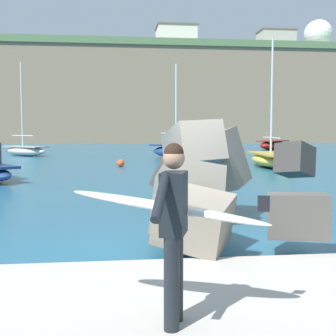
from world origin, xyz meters
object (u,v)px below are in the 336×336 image
boat_mid_left (25,150)px  mooring_buoy_inner (121,163)px  boat_far_left (204,147)px  station_building_central (176,39)px  station_building_west (276,44)px  boat_far_centre (273,159)px  surfer_with_board (172,218)px  boat_near_right (180,151)px  boat_near_centre (273,145)px  radar_dome (318,40)px

boat_mid_left → mooring_buoy_inner: boat_mid_left is taller
boat_far_left → mooring_buoy_inner: 16.01m
boat_far_left → station_building_central: station_building_central is taller
station_building_west → boat_far_centre: bearing=-110.0°
station_building_west → station_building_central: bearing=-168.0°
boat_mid_left → boat_far_centre: bearing=-40.2°
surfer_with_board → boat_far_left: 37.30m
boat_mid_left → boat_far_centre: size_ratio=1.05×
station_building_west → boat_near_right: bearing=-115.6°
boat_near_centre → radar_dome: size_ratio=0.67×
boat_far_centre → radar_dome: size_ratio=0.82×
mooring_buoy_inner → boat_near_centre: bearing=52.3°
boat_far_centre → mooring_buoy_inner: (-8.87, 1.35, -0.27)m
boat_near_centre → mooring_buoy_inner: boat_near_centre is taller
boat_far_left → boat_far_centre: size_ratio=0.75×
boat_far_centre → radar_dome: (36.72, 73.83, 22.08)m
mooring_buoy_inner → station_building_west: size_ratio=0.06×
surfer_with_board → boat_near_centre: 48.56m
boat_mid_left → boat_far_left: bearing=3.9°
surfer_with_board → radar_dome: radar_dome is taller
boat_mid_left → boat_near_right: bearing=-26.4°
boat_far_centre → boat_near_right: bearing=118.3°
boat_near_centre → boat_mid_left: boat_mid_left is taller
mooring_buoy_inner → boat_near_right: bearing=55.9°
station_building_central → station_building_west: bearing=12.0°
boat_near_right → boat_far_centre: bearing=-61.7°
boat_near_centre → station_building_central: size_ratio=0.77×
surfer_with_board → mooring_buoy_inner: surfer_with_board is taller
boat_mid_left → boat_far_centre: (16.82, -14.23, -0.02)m
boat_far_left → radar_dome: (37.77, 58.51, 21.91)m
boat_far_left → boat_near_right: bearing=-114.4°
surfer_with_board → boat_near_right: boat_near_right is taller
boat_near_centre → boat_near_right: size_ratio=0.86×
radar_dome → station_building_central: size_ratio=1.14×
boat_near_right → boat_far_centre: 9.14m
boat_near_right → boat_mid_left: bearing=153.6°
surfer_with_board → mooring_buoy_inner: bearing=90.6°
boat_far_left → boat_far_centre: 15.35m
boat_near_centre → station_building_west: bearing=70.0°
boat_mid_left → boat_far_left: size_ratio=1.41×
boat_far_left → boat_far_centre: boat_far_centre is taller
radar_dome → boat_far_left: bearing=-122.8°
boat_mid_left → station_building_west: size_ratio=1.03×
boat_near_centre → boat_mid_left: 27.40m
boat_mid_left → radar_dome: (53.54, 59.59, 22.06)m
boat_near_centre → station_building_central: 46.94m
boat_near_right → mooring_buoy_inner: 8.09m
boat_near_centre → station_building_west: (17.09, 46.92, 20.37)m
radar_dome → station_building_central: 34.39m
boat_far_left → station_building_west: size_ratio=0.73×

